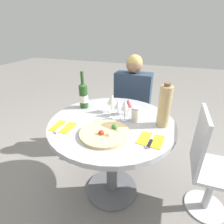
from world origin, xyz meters
The scene contains 15 objects.
ground_plane centered at (0.00, 0.00, 0.00)m, with size 12.00×12.00×0.00m, color gray.
dining_table centered at (0.00, 0.00, 0.59)m, with size 0.97×0.97×0.75m.
chair_behind_diner centered at (0.00, 0.80, 0.43)m, with size 0.36×0.36×0.88m.
seated_diner centered at (0.00, 0.66, 0.50)m, with size 0.40×0.40×1.14m.
chair_empty_side centered at (0.75, 0.08, 0.43)m, with size 0.36×0.36×0.88m.
pizza_large centered at (0.01, -0.19, 0.76)m, with size 0.34×0.34×0.05m.
wine_bottle centered at (-0.32, 0.16, 0.86)m, with size 0.07×0.07×0.32m.
tall_carafe centered at (0.37, 0.06, 0.90)m, with size 0.09×0.09×0.32m.
sugar_shaker centered at (0.17, 0.06, 0.81)m, with size 0.06×0.06×0.11m.
wine_glass_back_left centered at (-0.05, 0.15, 0.86)m, with size 0.08×0.08×0.16m.
wine_glass_back_right centered at (0.08, 0.15, 0.84)m, with size 0.07×0.07×0.13m.
wine_glass_front_right centered at (0.08, 0.06, 0.87)m, with size 0.07×0.07×0.17m.
wine_glass_center centered at (0.02, 0.11, 0.85)m, with size 0.07×0.07×0.14m.
place_setting_left centered at (-0.31, -0.20, 0.75)m, with size 0.15×0.19×0.01m.
place_setting_right centered at (0.32, -0.16, 0.75)m, with size 0.17×0.19×0.01m.
Camera 1 is at (0.38, -1.11, 1.41)m, focal length 28.00 mm.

